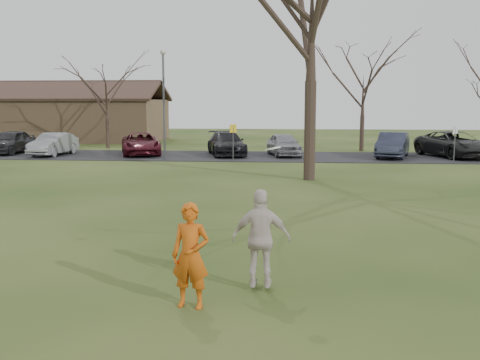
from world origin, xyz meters
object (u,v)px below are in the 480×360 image
at_px(building, 45,118).
at_px(car_1, 53,144).
at_px(car_6, 454,144).
at_px(car_0, 10,142).
at_px(car_2, 141,144).
at_px(car_3, 226,143).
at_px(catching_play, 261,238).
at_px(player_defender, 191,256).
at_px(big_tree, 312,12).
at_px(car_5, 393,145).
at_px(car_4, 284,144).
at_px(lamp_post, 164,90).

bearing_deg(building, car_1, -64.25).
height_order(car_1, car_6, car_6).
xyz_separation_m(car_0, car_6, (27.66, 0.13, 0.01)).
height_order(car_2, car_3, car_3).
bearing_deg(car_1, car_0, 168.94).
bearing_deg(catching_play, player_defender, -140.21).
distance_m(car_1, car_2, 5.38).
bearing_deg(big_tree, building, 133.73).
bearing_deg(big_tree, car_3, 114.56).
bearing_deg(player_defender, car_5, 81.30).
xyz_separation_m(car_1, car_4, (14.24, 0.95, 0.01)).
xyz_separation_m(car_4, car_5, (6.46, -0.48, 0.05)).
relative_size(car_4, building, 0.20).
relative_size(player_defender, car_0, 0.39).
distance_m(building, lamp_post, 20.99).
distance_m(car_0, lamp_post, 11.51).
bearing_deg(car_2, car_0, 161.21).
relative_size(car_2, big_tree, 0.35).
distance_m(car_0, catching_play, 30.23).
bearing_deg(big_tree, player_defender, -98.95).
distance_m(player_defender, car_3, 25.86).
distance_m(car_2, catching_play, 26.16).
bearing_deg(lamp_post, car_3, 42.14).
distance_m(car_1, catching_play, 27.71).
bearing_deg(car_6, building, 139.93).
xyz_separation_m(car_4, car_6, (10.17, 0.08, 0.08)).
bearing_deg(player_defender, car_0, 130.62).
bearing_deg(car_6, car_3, 162.10).
xyz_separation_m(catching_play, building, (-20.68, 37.41, 0.98)).
height_order(player_defender, car_6, player_defender).
height_order(car_0, lamp_post, lamp_post).
xyz_separation_m(car_3, car_4, (3.56, -0.05, -0.03)).
relative_size(car_4, big_tree, 0.29).
distance_m(car_4, catching_play, 24.79).
bearing_deg(car_2, catching_play, -88.39).
height_order(car_6, building, building).
relative_size(car_3, lamp_post, 0.79).
distance_m(car_3, car_5, 10.03).
bearing_deg(car_4, lamp_post, -169.98).
distance_m(car_6, building, 33.42).
relative_size(car_0, car_3, 0.89).
bearing_deg(big_tree, car_6, 49.40).
bearing_deg(lamp_post, car_4, 22.93).
xyz_separation_m(car_6, big_tree, (-8.96, -10.46, 6.19)).
bearing_deg(car_0, car_1, -15.61).
distance_m(catching_play, lamp_post, 23.11).
distance_m(player_defender, catching_play, 1.43).
bearing_deg(car_2, lamp_post, -69.98).
xyz_separation_m(car_3, lamp_post, (-3.23, -2.93, 3.21)).
xyz_separation_m(car_4, building, (-20.79, 12.63, 1.20)).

